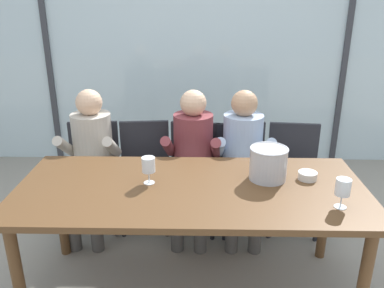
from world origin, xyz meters
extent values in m
plane|color=#9E9384|center=(0.00, 1.00, 0.00)|extent=(14.00, 14.00, 0.00)
cube|color=silver|center=(0.00, 2.31, 1.30)|extent=(7.37, 0.03, 2.60)
cube|color=#38383D|center=(-1.66, 2.29, 1.30)|extent=(0.06, 0.06, 2.60)
cube|color=#38383D|center=(1.66, 2.29, 1.30)|extent=(0.06, 0.06, 2.60)
cube|color=#477A38|center=(0.00, 6.02, 0.88)|extent=(13.37, 2.40, 1.75)
cube|color=brown|center=(0.00, 0.00, 0.76)|extent=(2.17, 0.95, 0.04)
cylinder|color=brown|center=(-0.99, -0.37, 0.37)|extent=(0.07, 0.07, 0.74)
cylinder|color=brown|center=(0.99, -0.37, 0.37)|extent=(0.07, 0.07, 0.74)
cylinder|color=brown|center=(-0.99, 0.37, 0.37)|extent=(0.07, 0.07, 0.74)
cylinder|color=brown|center=(0.99, 0.37, 0.37)|extent=(0.07, 0.07, 0.74)
cube|color=#232328|center=(-0.84, 0.79, 0.44)|extent=(0.48, 0.48, 0.03)
cube|color=#232328|center=(-0.86, 0.99, 0.67)|extent=(0.42, 0.08, 0.42)
cylinder|color=#232328|center=(-1.01, 0.58, 0.22)|extent=(0.04, 0.04, 0.43)
cylinder|color=#232328|center=(-0.64, 0.62, 0.22)|extent=(0.04, 0.04, 0.43)
cylinder|color=#232328|center=(-1.05, 0.96, 0.22)|extent=(0.04, 0.04, 0.43)
cylinder|color=#232328|center=(-0.67, 1.00, 0.22)|extent=(0.04, 0.04, 0.43)
cube|color=#232328|center=(-0.40, 0.82, 0.44)|extent=(0.48, 0.48, 0.03)
cube|color=#232328|center=(-0.43, 1.02, 0.67)|extent=(0.42, 0.08, 0.42)
cylinder|color=#232328|center=(-0.57, 0.61, 0.22)|extent=(0.04, 0.04, 0.43)
cylinder|color=#232328|center=(-0.20, 0.65, 0.22)|extent=(0.04, 0.04, 0.43)
cylinder|color=#232328|center=(-0.61, 0.99, 0.22)|extent=(0.04, 0.04, 0.43)
cylinder|color=#232328|center=(-0.24, 1.03, 0.22)|extent=(0.04, 0.04, 0.43)
cube|color=#232328|center=(-0.01, 0.79, 0.44)|extent=(0.48, 0.48, 0.03)
cube|color=#232328|center=(0.02, 0.99, 0.67)|extent=(0.42, 0.08, 0.42)
cylinder|color=#232328|center=(-0.22, 0.63, 0.22)|extent=(0.04, 0.04, 0.43)
cylinder|color=#232328|center=(0.16, 0.59, 0.22)|extent=(0.04, 0.04, 0.43)
cylinder|color=#232328|center=(-0.17, 1.00, 0.22)|extent=(0.04, 0.04, 0.43)
cylinder|color=#232328|center=(0.20, 0.96, 0.22)|extent=(0.04, 0.04, 0.43)
cube|color=#232328|center=(0.43, 0.79, 0.44)|extent=(0.49, 0.49, 0.03)
cube|color=#232328|center=(0.40, 0.99, 0.67)|extent=(0.42, 0.09, 0.42)
cylinder|color=#232328|center=(0.26, 0.58, 0.22)|extent=(0.04, 0.04, 0.43)
cylinder|color=#232328|center=(0.64, 0.63, 0.22)|extent=(0.04, 0.04, 0.43)
cylinder|color=#232328|center=(0.21, 0.96, 0.22)|extent=(0.04, 0.04, 0.43)
cylinder|color=#232328|center=(0.59, 1.00, 0.22)|extent=(0.04, 0.04, 0.43)
cube|color=#232328|center=(0.83, 0.79, 0.44)|extent=(0.48, 0.48, 0.03)
cube|color=#232328|center=(0.85, 0.99, 0.67)|extent=(0.42, 0.08, 0.42)
cylinder|color=#232328|center=(0.63, 0.62, 0.22)|extent=(0.04, 0.04, 0.43)
cylinder|color=#232328|center=(1.00, 0.58, 0.22)|extent=(0.04, 0.04, 0.43)
cylinder|color=#232328|center=(0.66, 0.99, 0.22)|extent=(0.04, 0.04, 0.43)
cylinder|color=#232328|center=(1.04, 0.96, 0.22)|extent=(0.04, 0.04, 0.43)
cylinder|color=#B7AD9E|center=(-0.83, 0.82, 0.74)|extent=(0.33, 0.33, 0.52)
sphere|color=#DBAD89|center=(-0.83, 0.82, 1.09)|extent=(0.21, 0.21, 0.21)
cube|color=#47423D|center=(-0.92, 0.63, 0.48)|extent=(0.14, 0.40, 0.13)
cube|color=#47423D|center=(-0.74, 0.62, 0.48)|extent=(0.14, 0.40, 0.13)
cylinder|color=#47423D|center=(-0.92, 0.43, 0.23)|extent=(0.10, 0.10, 0.46)
cylinder|color=#47423D|center=(-0.74, 0.42, 0.23)|extent=(0.10, 0.10, 0.46)
cylinder|color=#B7AD9E|center=(-1.02, 0.71, 0.76)|extent=(0.09, 0.33, 0.26)
cylinder|color=#B7AD9E|center=(-0.64, 0.70, 0.76)|extent=(0.09, 0.33, 0.26)
cylinder|color=brown|center=(0.00, 0.82, 0.74)|extent=(0.34, 0.34, 0.52)
sphere|color=#DBAD89|center=(0.00, 0.82, 1.09)|extent=(0.21, 0.21, 0.21)
cube|color=#47423D|center=(-0.10, 0.63, 0.48)|extent=(0.16, 0.41, 0.13)
cube|color=#47423D|center=(0.08, 0.62, 0.48)|extent=(0.16, 0.41, 0.13)
cylinder|color=#47423D|center=(-0.12, 0.43, 0.23)|extent=(0.10, 0.10, 0.46)
cylinder|color=#47423D|center=(0.06, 0.42, 0.23)|extent=(0.10, 0.10, 0.46)
cylinder|color=brown|center=(-0.20, 0.72, 0.76)|extent=(0.10, 0.33, 0.26)
cylinder|color=brown|center=(0.18, 0.69, 0.76)|extent=(0.10, 0.33, 0.26)
cylinder|color=#9EB2D1|center=(0.40, 0.82, 0.74)|extent=(0.32, 0.32, 0.52)
sphere|color=tan|center=(0.40, 0.82, 1.09)|extent=(0.21, 0.21, 0.21)
cube|color=#47423D|center=(0.31, 0.62, 0.48)|extent=(0.14, 0.40, 0.13)
cube|color=#47423D|center=(0.49, 0.62, 0.48)|extent=(0.14, 0.40, 0.13)
cylinder|color=#47423D|center=(0.31, 0.42, 0.23)|extent=(0.10, 0.10, 0.46)
cylinder|color=#47423D|center=(0.49, 0.42, 0.23)|extent=(0.10, 0.10, 0.46)
cylinder|color=#9EB2D1|center=(0.21, 0.71, 0.76)|extent=(0.08, 0.33, 0.26)
cylinder|color=#9EB2D1|center=(0.59, 0.70, 0.76)|extent=(0.08, 0.33, 0.26)
cylinder|color=#B7B7BC|center=(0.49, 0.12, 0.88)|extent=(0.24, 0.24, 0.21)
torus|color=silver|center=(0.49, 0.12, 0.98)|extent=(0.24, 0.24, 0.01)
cylinder|color=silver|center=(0.75, 0.12, 0.80)|extent=(0.12, 0.12, 0.05)
cylinder|color=silver|center=(-0.26, 0.05, 0.78)|extent=(0.07, 0.07, 0.00)
cylinder|color=silver|center=(-0.26, 0.05, 0.82)|extent=(0.01, 0.01, 0.07)
cylinder|color=silver|center=(-0.26, 0.05, 0.90)|extent=(0.08, 0.08, 0.09)
cylinder|color=silver|center=(0.84, -0.23, 0.78)|extent=(0.07, 0.07, 0.00)
cylinder|color=silver|center=(0.84, -0.23, 0.82)|extent=(0.01, 0.01, 0.07)
cylinder|color=silver|center=(0.84, -0.23, 0.90)|extent=(0.08, 0.08, 0.09)
cylinder|color=maroon|center=(0.84, -0.23, 0.88)|extent=(0.07, 0.07, 0.04)
camera|label=1|loc=(0.05, -2.21, 1.90)|focal=37.16mm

